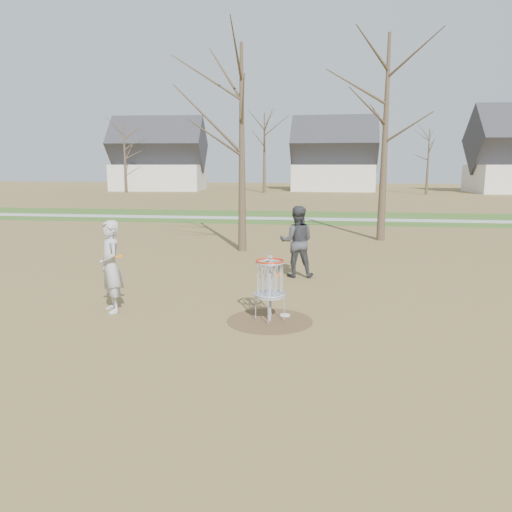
{
  "coord_description": "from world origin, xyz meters",
  "views": [
    {
      "loc": [
        1.1,
        -9.97,
        3.23
      ],
      "look_at": [
        -0.5,
        1.5,
        1.1
      ],
      "focal_mm": 35.0,
      "sensor_mm": 36.0,
      "label": 1
    }
  ],
  "objects_px": {
    "player_standing": "(111,267)",
    "player_throwing": "(297,242)",
    "disc_grounded": "(285,315)",
    "disc_golf_basket": "(270,278)"
  },
  "relations": [
    {
      "from": "player_standing",
      "to": "player_throwing",
      "type": "distance_m",
      "value": 5.63
    },
    {
      "from": "disc_grounded",
      "to": "disc_golf_basket",
      "type": "xyz_separation_m",
      "value": [
        -0.29,
        -0.39,
        0.89
      ]
    },
    {
      "from": "player_throwing",
      "to": "disc_golf_basket",
      "type": "bearing_deg",
      "value": 82.4
    },
    {
      "from": "player_throwing",
      "to": "disc_grounded",
      "type": "distance_m",
      "value": 4.06
    },
    {
      "from": "player_throwing",
      "to": "disc_grounded",
      "type": "bearing_deg",
      "value": 86.22
    },
    {
      "from": "player_standing",
      "to": "player_throwing",
      "type": "relative_size",
      "value": 0.99
    },
    {
      "from": "player_standing",
      "to": "player_throwing",
      "type": "xyz_separation_m",
      "value": [
        3.85,
        4.11,
        0.01
      ]
    },
    {
      "from": "disc_golf_basket",
      "to": "player_throwing",
      "type": "bearing_deg",
      "value": 85.99
    },
    {
      "from": "player_standing",
      "to": "disc_golf_basket",
      "type": "height_order",
      "value": "player_standing"
    },
    {
      "from": "player_standing",
      "to": "player_throwing",
      "type": "bearing_deg",
      "value": 99.6
    }
  ]
}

